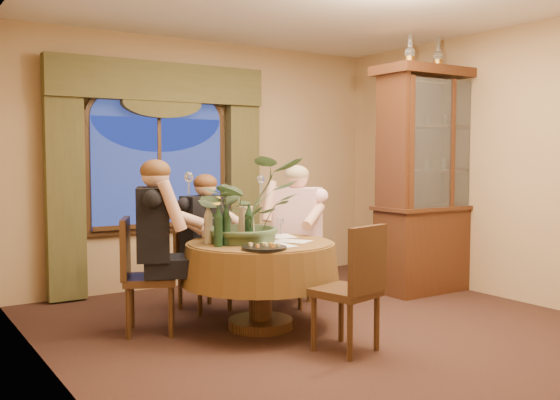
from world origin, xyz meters
TOP-DOWN VIEW (x-y plane):
  - floor at (0.00, 0.00)m, footprint 5.00×5.00m
  - wall_back at (0.00, 2.50)m, footprint 4.50×0.00m
  - wall_right at (2.25, 0.00)m, footprint 0.00×5.00m
  - window at (-0.60, 2.43)m, footprint 1.62×0.10m
  - arched_transom at (-0.60, 2.43)m, footprint 1.60×0.06m
  - drapery_left at (-1.63, 2.38)m, footprint 0.38×0.14m
  - drapery_right at (0.43, 2.38)m, footprint 0.38×0.14m
  - swag_valance at (-0.60, 2.35)m, footprint 2.45×0.16m
  - dining_table at (-0.49, 0.46)m, footprint 1.79×1.79m
  - china_cabinet at (1.97, 0.77)m, footprint 1.50×0.59m
  - oil_lamp_left at (1.54, 0.77)m, footprint 0.11×0.11m
  - oil_lamp_center at (1.97, 0.77)m, footprint 0.11×0.11m
  - oil_lamp_right at (2.39, 0.77)m, footprint 0.11×0.11m
  - chair_right at (0.18, 1.04)m, footprint 0.59×0.59m
  - chair_back_right at (-0.61, 1.30)m, footprint 0.48×0.48m
  - chair_back at (-1.33, 0.84)m, footprint 0.56×0.56m
  - chair_front_left at (-0.27, -0.42)m, footprint 0.51×0.51m
  - person_pink at (0.25, 0.97)m, footprint 0.66×0.67m
  - person_back at (-1.31, 0.80)m, footprint 0.64×0.67m
  - person_scarf at (-0.61, 1.29)m, footprint 0.53×0.50m
  - stoneware_vase at (-0.56, 0.57)m, footprint 0.16×0.16m
  - centerpiece_plant at (-0.57, 0.58)m, footprint 0.96×1.06m
  - olive_bowl at (-0.45, 0.44)m, footprint 0.16×0.16m
  - cheese_platter at (-0.69, 0.07)m, footprint 0.36×0.36m
  - wine_bottle_0 at (-0.84, 0.42)m, footprint 0.07×0.07m
  - wine_bottle_1 at (-0.92, 0.40)m, footprint 0.07×0.07m
  - wine_bottle_2 at (-0.62, 0.43)m, footprint 0.07×0.07m
  - wine_bottle_3 at (-0.92, 0.58)m, footprint 0.07×0.07m
  - tasting_paper_0 at (-0.25, 0.32)m, footprint 0.33×0.37m
  - tasting_paper_1 at (-0.15, 0.65)m, footprint 0.28×0.34m
  - tasting_paper_2 at (-0.49, 0.18)m, footprint 0.22×0.30m
  - wine_glass_person_pink at (-0.12, 0.72)m, footprint 0.07×0.07m
  - wine_glass_person_back at (-0.90, 0.63)m, footprint 0.07×0.07m
  - wine_glass_person_scarf at (-0.55, 0.91)m, footprint 0.07×0.07m

SIDE VIEW (x-z plane):
  - floor at x=0.00m, z-range 0.00..0.00m
  - dining_table at x=-0.49m, z-range 0.00..0.75m
  - chair_right at x=0.18m, z-range 0.00..0.96m
  - chair_back_right at x=-0.61m, z-range 0.00..0.96m
  - chair_back at x=-1.33m, z-range 0.00..0.96m
  - chair_front_left at x=-0.27m, z-range 0.00..0.96m
  - person_scarf at x=-0.61m, z-range 0.00..1.32m
  - person_pink at x=0.25m, z-range 0.00..1.40m
  - person_back at x=-1.31m, z-range 0.00..1.46m
  - tasting_paper_0 at x=-0.25m, z-range 0.75..0.76m
  - tasting_paper_1 at x=-0.15m, z-range 0.75..0.76m
  - tasting_paper_2 at x=-0.49m, z-range 0.75..0.76m
  - cheese_platter at x=-0.69m, z-range 0.75..0.77m
  - olive_bowl at x=-0.45m, z-range 0.75..0.80m
  - wine_glass_person_pink at x=-0.12m, z-range 0.75..0.93m
  - wine_glass_person_back at x=-0.90m, z-range 0.75..0.93m
  - wine_glass_person_scarf at x=-0.55m, z-range 0.75..0.93m
  - stoneware_vase at x=-0.56m, z-range 0.75..1.05m
  - wine_bottle_0 at x=-0.84m, z-range 0.75..1.08m
  - wine_bottle_1 at x=-0.92m, z-range 0.75..1.08m
  - wine_bottle_2 at x=-0.62m, z-range 0.75..1.08m
  - wine_bottle_3 at x=-0.92m, z-range 0.75..1.08m
  - drapery_left at x=-1.63m, z-range 0.02..2.34m
  - drapery_right at x=0.43m, z-range 0.02..2.34m
  - china_cabinet at x=1.97m, z-range 0.00..2.43m
  - window at x=-0.60m, z-range 0.64..1.96m
  - centerpiece_plant at x=-0.57m, z-range 0.95..1.78m
  - wall_back at x=0.00m, z-range -0.85..3.65m
  - wall_right at x=2.25m, z-range -1.10..3.90m
  - arched_transom at x=-0.60m, z-range 1.86..2.30m
  - swag_valance at x=-0.60m, z-range 2.07..2.49m
  - oil_lamp_left at x=1.54m, z-range 2.43..2.77m
  - oil_lamp_center at x=1.97m, z-range 2.43..2.77m
  - oil_lamp_right at x=2.39m, z-range 2.43..2.77m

